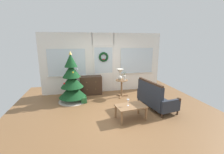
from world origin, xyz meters
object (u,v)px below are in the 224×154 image
settee_sofa (154,98)px  gift_box (84,100)px  dresser_cabinet (91,85)px  table_lamp (120,73)px  wine_glass (128,101)px  coffee_table (131,108)px  side_table (122,85)px  christmas_tree (72,83)px  flower_vase (125,77)px

settee_sofa → gift_box: size_ratio=7.41×
dresser_cabinet → gift_box: 1.00m
table_lamp → wine_glass: size_ratio=2.26×
wine_glass → coffee_table: bearing=-16.3°
table_lamp → coffee_table: size_ratio=0.49×
side_table → coffee_table: (-0.25, -1.85, -0.14)m
side_table → table_lamp: 0.49m
table_lamp → gift_box: bearing=-165.3°
table_lamp → wine_glass: 1.94m
christmas_tree → dresser_cabinet: size_ratio=2.06×
settee_sofa → christmas_tree: bearing=154.7°
coffee_table → gift_box: size_ratio=4.42×
settee_sofa → side_table: 1.53m
side_table → flower_vase: size_ratio=1.99×
christmas_tree → flower_vase: christmas_tree is taller
christmas_tree → dresser_cabinet: bearing=40.1°
christmas_tree → table_lamp: 1.89m
settee_sofa → coffee_table: size_ratio=1.68×
flower_vase → coffee_table: size_ratio=0.39×
side_table → wine_glass: size_ratio=3.56×
table_lamp → coffee_table: bearing=-95.8°
gift_box → settee_sofa: bearing=-23.5°
settee_sofa → table_lamp: size_ratio=3.42×
gift_box → side_table: bearing=12.7°
side_table → wine_glass: bearing=-100.2°
christmas_tree → wine_glass: 2.38m
christmas_tree → coffee_table: 2.47m
side_table → coffee_table: 1.88m
dresser_cabinet → wine_glass: 2.53m
dresser_cabinet → wine_glass: size_ratio=4.63×
side_table → table_lamp: (-0.06, 0.04, 0.49)m
dresser_cabinet → side_table: 1.31m
table_lamp → wine_glass: bearing=-98.2°
settee_sofa → coffee_table: 1.12m
dresser_cabinet → gift_box: dresser_cabinet is taller
side_table → coffee_table: side_table is taller
christmas_tree → dresser_cabinet: (0.74, 0.62, -0.30)m
gift_box → dresser_cabinet: bearing=69.5°
wine_glass → gift_box: size_ratio=0.96×
settee_sofa → wine_glass: size_ratio=7.72×
table_lamp → christmas_tree: bearing=-176.6°
table_lamp → wine_glass: table_lamp is taller
dresser_cabinet → settee_sofa: (1.93, -1.88, -0.01)m
table_lamp → settee_sofa: bearing=-59.6°
settee_sofa → coffee_table: bearing=-152.3°
side_table → christmas_tree: bearing=-177.9°
flower_vase → dresser_cabinet: bearing=154.7°
side_table → flower_vase: bearing=-31.0°
coffee_table → flower_vase: bearing=78.9°
christmas_tree → table_lamp: (1.86, 0.11, 0.29)m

